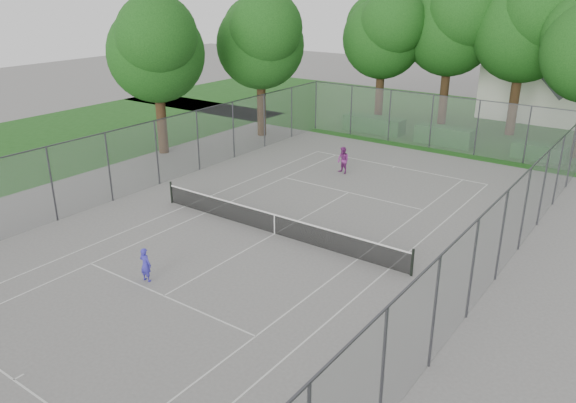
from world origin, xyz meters
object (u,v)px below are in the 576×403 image
Objects in this scene: girl_player at (145,265)px; woman_player at (343,160)px; tennis_net at (274,223)px; house at (545,66)px.

girl_player is 0.85× the size of woman_player.
girl_player is 15.01m from woman_player.
tennis_net is 9.19m from woman_player.
tennis_net is 1.27× the size of house.
woman_player is (-5.42, -21.76, -3.33)m from house.
tennis_net is at bearing -107.36° from girl_player.
girl_player is (-4.85, -36.76, -3.44)m from house.
woman_player is at bearing -92.76° from girl_player.
woman_player reaches higher than tennis_net.
house is 6.62× the size of woman_player.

